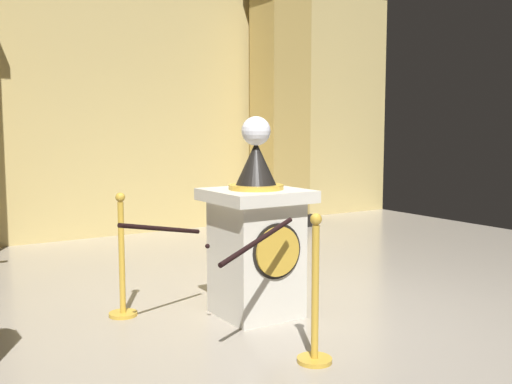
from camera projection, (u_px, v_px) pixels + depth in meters
ground_plane at (302, 313)px, 5.01m from camera, size 10.64×10.64×0.00m
back_wall at (118, 100)px, 8.59m from camera, size 10.64×0.16×4.02m
pedestal_clock at (256, 238)px, 4.91m from camera, size 0.77×0.77×1.68m
stanchion_near at (122, 273)px, 4.91m from camera, size 0.24×0.24×1.05m
stanchion_far at (315, 311)px, 3.92m from camera, size 0.24×0.24×1.02m
velvet_rope at (207, 235)px, 4.37m from camera, size 1.23×1.24×0.22m
column_right at (280, 108)px, 9.42m from camera, size 0.85×0.85×3.86m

